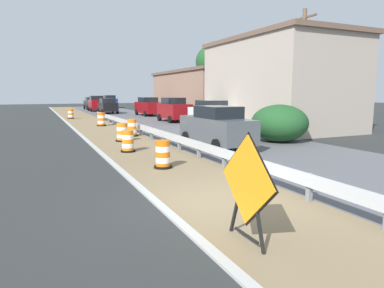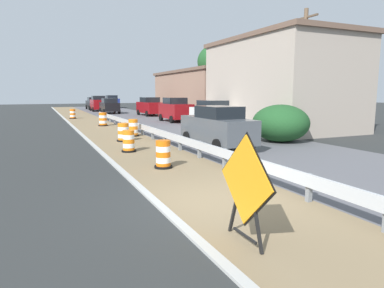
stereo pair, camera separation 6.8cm
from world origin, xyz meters
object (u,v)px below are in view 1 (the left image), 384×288
object	(u,v)px
utility_pole_near	(302,72)
traffic_barrel_farthest	(71,115)
car_trailing_near_lane	(149,106)
traffic_barrel_far	(132,129)
traffic_barrel_farther	(101,120)
car_distant_b	(108,106)
car_lead_near_lane	(96,103)
warning_sign_diamond	(247,184)
car_distant_a	(110,102)
traffic_barrel_mid	(122,133)
traffic_barrel_nearest	(163,156)
car_lead_far_lane	(91,103)
car_mid_far_lane	(174,110)
traffic_barrel_close	(128,142)
car_trailing_far_lane	(216,127)
car_distant_c	(213,114)

from	to	relation	value
utility_pole_near	traffic_barrel_farthest	bearing A→B (deg)	118.29
car_trailing_near_lane	traffic_barrel_far	bearing A→B (deg)	-22.28
traffic_barrel_far	traffic_barrel_farther	distance (m)	7.40
traffic_barrel_farthest	car_distant_b	bearing A→B (deg)	55.49
car_lead_near_lane	warning_sign_diamond	bearing A→B (deg)	175.09
car_distant_b	car_distant_a	bearing A→B (deg)	-11.92
traffic_barrel_mid	car_distant_a	xyz separation A→B (m)	(7.72, 41.68, 0.64)
traffic_barrel_nearest	car_lead_far_lane	distance (m)	45.00
traffic_barrel_farther	traffic_barrel_farthest	bearing A→B (deg)	99.21
car_trailing_near_lane	car_distant_a	bearing A→B (deg)	178.42
warning_sign_diamond	traffic_barrel_far	distance (m)	15.54
traffic_barrel_far	car_trailing_near_lane	distance (m)	19.11
car_mid_far_lane	traffic_barrel_close	bearing A→B (deg)	-29.93
traffic_barrel_farther	car_trailing_far_lane	xyz separation A→B (m)	(3.15, -13.17, 0.52)
traffic_barrel_far	car_distant_c	bearing A→B (deg)	18.10
traffic_barrel_mid	traffic_barrel_far	bearing A→B (deg)	61.26
traffic_barrel_mid	utility_pole_near	world-z (taller)	utility_pole_near
car_distant_b	warning_sign_diamond	bearing A→B (deg)	172.85
traffic_barrel_nearest	car_lead_near_lane	world-z (taller)	car_lead_near_lane
traffic_barrel_nearest	car_trailing_far_lane	bearing A→B (deg)	40.06
car_mid_far_lane	car_trailing_far_lane	world-z (taller)	car_mid_far_lane
car_distant_a	car_trailing_far_lane	bearing A→B (deg)	-5.22
traffic_barrel_close	car_lead_near_lane	bearing A→B (deg)	82.89
car_trailing_near_lane	car_trailing_far_lane	world-z (taller)	car_trailing_near_lane
traffic_barrel_nearest	traffic_barrel_mid	distance (m)	7.20
car_lead_far_lane	warning_sign_diamond	bearing A→B (deg)	173.51
warning_sign_diamond	car_mid_far_lane	world-z (taller)	car_mid_far_lane
traffic_barrel_nearest	traffic_barrel_farther	xyz separation A→B (m)	(0.80, 16.49, 0.04)
car_trailing_far_lane	car_trailing_near_lane	bearing A→B (deg)	-10.76
car_trailing_near_lane	car_mid_far_lane	bearing A→B (deg)	-4.42
traffic_barrel_close	car_lead_far_lane	bearing A→B (deg)	83.67
car_distant_c	car_lead_near_lane	bearing A→B (deg)	-173.30
utility_pole_near	car_trailing_near_lane	bearing A→B (deg)	96.28
traffic_barrel_close	traffic_barrel_farthest	xyz separation A→B (m)	(-0.37, 21.71, -0.00)
traffic_barrel_farther	traffic_barrel_farthest	distance (m)	9.11
traffic_barrel_farthest	car_trailing_near_lane	xyz separation A→B (m)	(8.69, 1.51, 0.62)
warning_sign_diamond	car_lead_far_lane	world-z (taller)	warning_sign_diamond
car_lead_near_lane	car_lead_far_lane	size ratio (longest dim) A/B	0.96
traffic_barrel_farthest	car_trailing_far_lane	distance (m)	22.63
traffic_barrel_farthest	car_distant_c	bearing A→B (deg)	-58.34
car_trailing_far_lane	traffic_barrel_farther	bearing A→B (deg)	12.48
traffic_barrel_farther	car_distant_b	bearing A→B (deg)	77.34
car_trailing_near_lane	car_distant_a	world-z (taller)	car_distant_a
car_lead_near_lane	utility_pole_near	world-z (taller)	utility_pole_near
traffic_barrel_mid	utility_pole_near	distance (m)	11.03
traffic_barrel_mid	car_mid_far_lane	world-z (taller)	car_mid_far_lane
car_distant_b	traffic_barrel_farther	bearing A→B (deg)	167.78
warning_sign_diamond	car_trailing_near_lane	distance (m)	34.40
traffic_barrel_mid	car_trailing_far_lane	world-z (taller)	car_trailing_far_lane
traffic_barrel_farther	car_distant_a	size ratio (longest dim) A/B	0.25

